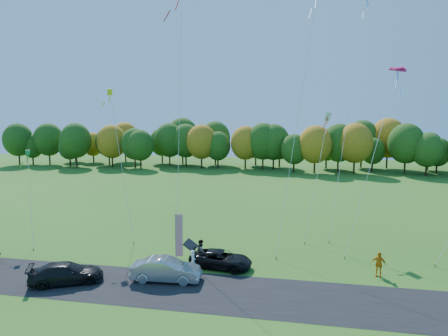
% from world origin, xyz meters
% --- Properties ---
extents(ground, '(160.00, 160.00, 0.00)m').
position_xyz_m(ground, '(0.00, 0.00, 0.00)').
color(ground, '#2D5E19').
extents(asphalt_strip, '(90.00, 6.00, 0.01)m').
position_xyz_m(asphalt_strip, '(0.00, -4.00, 0.01)').
color(asphalt_strip, black).
rests_on(asphalt_strip, ground).
extents(tree_line, '(116.00, 12.00, 10.00)m').
position_xyz_m(tree_line, '(0.00, 55.00, 0.00)').
color(tree_line, '#1E4711').
rests_on(tree_line, ground).
extents(black_suv, '(5.07, 2.86, 1.34)m').
position_xyz_m(black_suv, '(0.84, 0.31, 0.67)').
color(black_suv, black).
rests_on(black_suv, ground).
extents(silver_sedan, '(5.06, 2.09, 1.63)m').
position_xyz_m(silver_sedan, '(-2.52, -2.81, 0.81)').
color(silver_sedan, '#A6A7AB').
rests_on(silver_sedan, ground).
extents(dark_truck_a, '(5.37, 4.01, 1.45)m').
position_xyz_m(dark_truck_a, '(-9.29, -4.49, 0.72)').
color(dark_truck_a, black).
rests_on(dark_truck_a, ground).
extents(person_tailgate_a, '(0.55, 0.69, 1.65)m').
position_xyz_m(person_tailgate_a, '(-1.08, -0.81, 0.82)').
color(person_tailgate_a, white).
rests_on(person_tailgate_a, ground).
extents(person_tailgate_b, '(0.76, 0.95, 1.86)m').
position_xyz_m(person_tailgate_b, '(-0.92, 1.08, 0.93)').
color(person_tailgate_b, gray).
rests_on(person_tailgate_b, ground).
extents(person_east, '(1.17, 0.79, 1.84)m').
position_xyz_m(person_east, '(12.48, 0.82, 0.92)').
color(person_east, orange).
rests_on(person_east, ground).
extents(feather_flag, '(0.54, 0.27, 4.37)m').
position_xyz_m(feather_flag, '(-2.30, -0.49, 2.68)').
color(feather_flag, '#999999').
rests_on(feather_flag, ground).
extents(kite_delta_blue, '(3.44, 10.66, 25.90)m').
position_xyz_m(kite_delta_blue, '(-4.55, 7.63, 12.81)').
color(kite_delta_blue, '#4C3F33').
rests_on(kite_delta_blue, ground).
extents(kite_parafoil_orange, '(5.80, 14.05, 25.78)m').
position_xyz_m(kite_parafoil_orange, '(11.53, 14.71, 12.72)').
color(kite_parafoil_orange, '#4C3F33').
rests_on(kite_parafoil_orange, ground).
extents(kite_delta_red, '(4.20, 10.60, 25.03)m').
position_xyz_m(kite_delta_red, '(6.47, 7.81, 12.21)').
color(kite_delta_red, '#4C3F33').
rests_on(kite_delta_red, ground).
extents(kite_parafoil_rainbow, '(6.59, 8.36, 16.50)m').
position_xyz_m(kite_parafoil_rainbow, '(12.98, 7.96, 8.11)').
color(kite_parafoil_rainbow, '#4C3F33').
rests_on(kite_parafoil_rainbow, ground).
extents(kite_diamond_yellow, '(4.74, 5.32, 14.59)m').
position_xyz_m(kite_diamond_yellow, '(-10.16, 6.69, 7.09)').
color(kite_diamond_yellow, '#4C3F33').
rests_on(kite_diamond_yellow, ground).
extents(kite_diamond_green, '(3.30, 4.33, 8.66)m').
position_xyz_m(kite_diamond_green, '(-17.41, 3.01, 4.19)').
color(kite_diamond_green, '#4C3F33').
rests_on(kite_diamond_green, ground).
extents(kite_diamond_white, '(2.76, 5.73, 12.40)m').
position_xyz_m(kite_diamond_white, '(8.30, 9.72, 5.94)').
color(kite_diamond_white, '#4C3F33').
rests_on(kite_diamond_white, ground).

